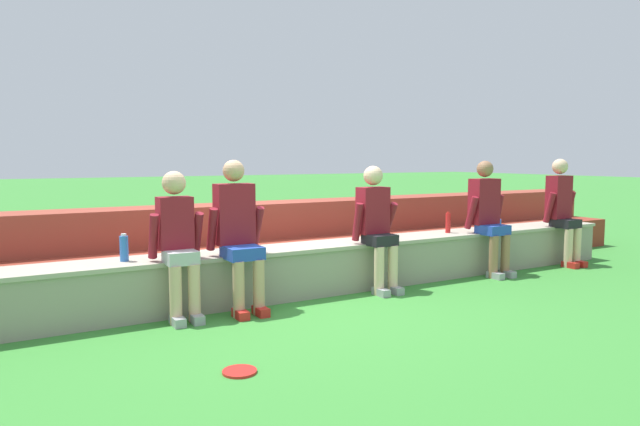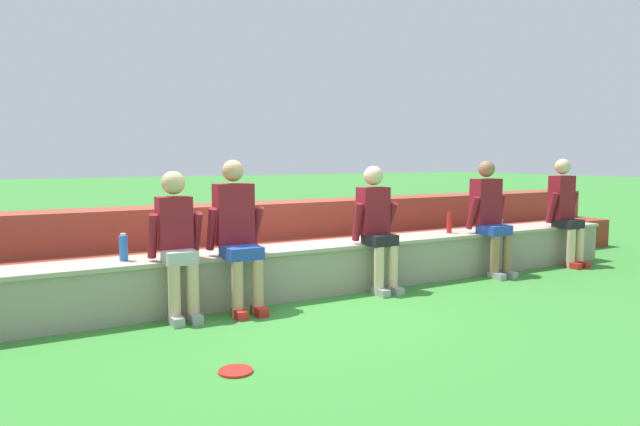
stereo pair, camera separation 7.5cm
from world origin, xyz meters
name	(u,v)px [view 2 (the right image)]	position (x,y,z in m)	size (l,w,h in m)	color
ground_plane	(289,303)	(0.00, 0.00, 0.00)	(80.00, 80.00, 0.00)	#388433
stone_seating_wall	(277,271)	(0.00, 0.27, 0.28)	(9.96, 0.57, 0.53)	gray
brick_bleachers	(238,248)	(0.00, 1.41, 0.38)	(12.66, 1.20, 0.90)	maroon
person_left_of_center	(177,239)	(-1.13, 0.01, 0.74)	(0.49, 0.53, 1.36)	#DBAD89
person_center	(237,230)	(-0.55, 0.00, 0.78)	(0.55, 0.60, 1.46)	tan
person_right_of_center	(377,224)	(1.09, -0.01, 0.75)	(0.52, 0.52, 1.39)	beige
person_far_right	(490,214)	(2.83, 0.01, 0.78)	(0.55, 0.53, 1.45)	#996B4C
person_rightmost_edge	(565,209)	(4.23, -0.03, 0.78)	(0.50, 0.51, 1.47)	beige
water_bottle_near_left	(124,248)	(-1.56, 0.27, 0.65)	(0.08, 0.08, 0.26)	blue
water_bottle_center_gap	(449,223)	(2.40, 0.27, 0.66)	(0.06, 0.06, 0.27)	red
plastic_cup_right_end	(500,224)	(3.34, 0.31, 0.59)	(0.09, 0.09, 0.12)	blue
frisbee	(236,371)	(-1.16, -1.53, 0.01)	(0.24, 0.24, 0.02)	red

